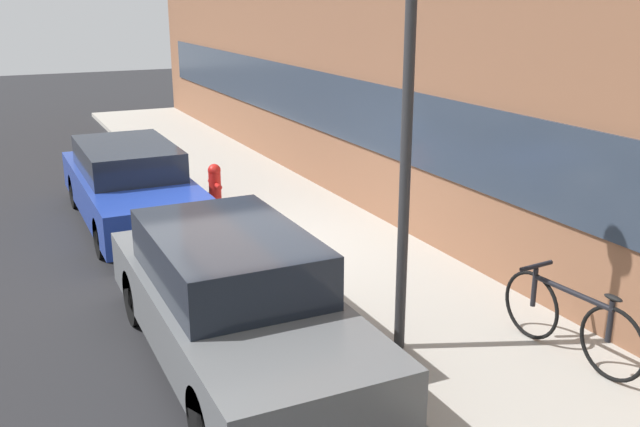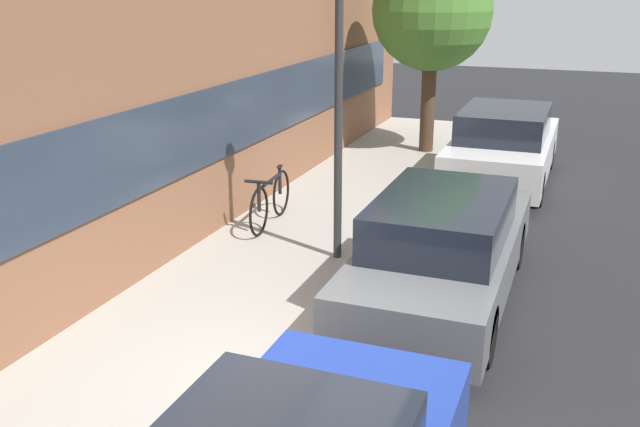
{
  "view_description": "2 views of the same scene",
  "coord_description": "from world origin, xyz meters",
  "px_view_note": "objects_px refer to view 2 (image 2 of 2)",
  "views": [
    {
      "loc": [
        9.28,
        -3.13,
        3.67
      ],
      "look_at": [
        2.36,
        0.17,
        1.31
      ],
      "focal_mm": 40.0,
      "sensor_mm": 36.0,
      "label": 1
    },
    {
      "loc": [
        -5.2,
        -2.52,
        3.81
      ],
      "look_at": [
        2.1,
        0.25,
        1.22
      ],
      "focal_mm": 40.0,
      "sensor_mm": 36.0,
      "label": 2
    }
  ],
  "objects_px": {
    "parked_car_grey": "(443,248)",
    "lamp_post": "(339,80)",
    "bicycle": "(270,199)",
    "parked_car_white": "(503,146)",
    "street_tree": "(432,11)"
  },
  "relations": [
    {
      "from": "parked_car_grey",
      "to": "lamp_post",
      "type": "distance_m",
      "value": 2.54
    },
    {
      "from": "parked_car_grey",
      "to": "bicycle",
      "type": "distance_m",
      "value": 3.41
    },
    {
      "from": "parked_car_white",
      "to": "bicycle",
      "type": "bearing_deg",
      "value": 144.37
    },
    {
      "from": "parked_car_white",
      "to": "street_tree",
      "type": "distance_m",
      "value": 3.47
    },
    {
      "from": "parked_car_grey",
      "to": "bicycle",
      "type": "relative_size",
      "value": 2.54
    },
    {
      "from": "street_tree",
      "to": "parked_car_white",
      "type": "bearing_deg",
      "value": -131.37
    },
    {
      "from": "street_tree",
      "to": "lamp_post",
      "type": "xyz_separation_m",
      "value": [
        -6.78,
        -0.28,
        -0.58
      ]
    },
    {
      "from": "parked_car_grey",
      "to": "lamp_post",
      "type": "height_order",
      "value": "lamp_post"
    },
    {
      "from": "parked_car_white",
      "to": "street_tree",
      "type": "relative_size",
      "value": 1.02
    },
    {
      "from": "parked_car_white",
      "to": "street_tree",
      "type": "bearing_deg",
      "value": 48.63
    },
    {
      "from": "bicycle",
      "to": "lamp_post",
      "type": "height_order",
      "value": "lamp_post"
    },
    {
      "from": "parked_car_grey",
      "to": "parked_car_white",
      "type": "relative_size",
      "value": 1.02
    },
    {
      "from": "parked_car_grey",
      "to": "bicycle",
      "type": "xyz_separation_m",
      "value": [
        1.57,
        3.02,
        -0.16
      ]
    },
    {
      "from": "bicycle",
      "to": "lamp_post",
      "type": "distance_m",
      "value": 2.65
    },
    {
      "from": "parked_car_grey",
      "to": "street_tree",
      "type": "relative_size",
      "value": 1.04
    }
  ]
}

